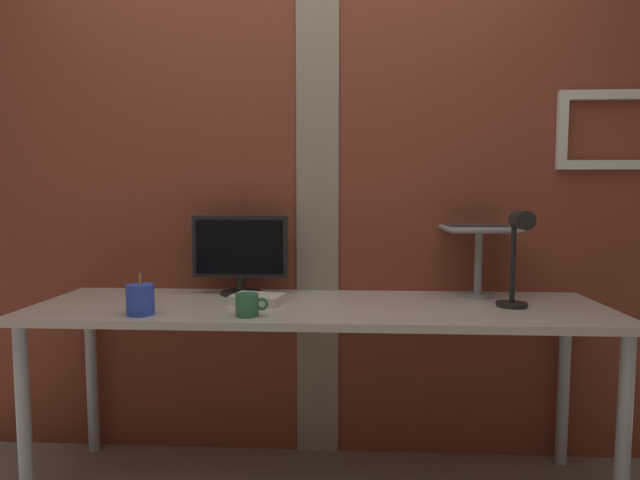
% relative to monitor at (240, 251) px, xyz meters
% --- Properties ---
extents(brick_wall_back, '(3.51, 0.15, 2.65)m').
position_rel_monitor_xyz_m(brick_wall_back, '(0.23, 0.18, 0.37)').
color(brick_wall_back, brown).
rests_on(brick_wall_back, ground_plane).
extents(desk, '(2.27, 0.64, 0.77)m').
position_rel_monitor_xyz_m(desk, '(0.36, -0.20, -0.26)').
color(desk, beige).
rests_on(desk, ground_plane).
extents(monitor, '(0.42, 0.18, 0.35)m').
position_rel_monitor_xyz_m(monitor, '(0.00, 0.00, 0.00)').
color(monitor, black).
rests_on(monitor, desk).
extents(laptop_stand, '(0.28, 0.22, 0.29)m').
position_rel_monitor_xyz_m(laptop_stand, '(1.03, 0.00, 0.00)').
color(laptop_stand, gray).
rests_on(laptop_stand, desk).
extents(laptop, '(0.30, 0.31, 0.20)m').
position_rel_monitor_xyz_m(laptop, '(1.03, 0.07, 0.15)').
color(laptop, '#ADB2B7').
rests_on(laptop, laptop_stand).
extents(desk_lamp, '(0.12, 0.20, 0.38)m').
position_rel_monitor_xyz_m(desk_lamp, '(1.11, -0.25, 0.04)').
color(desk_lamp, black).
rests_on(desk_lamp, desk).
extents(pen_cup, '(0.10, 0.10, 0.16)m').
position_rel_monitor_xyz_m(pen_cup, '(-0.28, -0.42, -0.14)').
color(pen_cup, blue).
rests_on(pen_cup, desk).
extents(coffee_mug, '(0.12, 0.08, 0.08)m').
position_rel_monitor_xyz_m(coffee_mug, '(0.11, -0.42, -0.15)').
color(coffee_mug, '#33724C').
rests_on(coffee_mug, desk).
extents(paper_clutter_stack, '(0.23, 0.18, 0.04)m').
position_rel_monitor_xyz_m(paper_clutter_stack, '(0.11, -0.20, -0.17)').
color(paper_clutter_stack, silver).
rests_on(paper_clutter_stack, desk).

